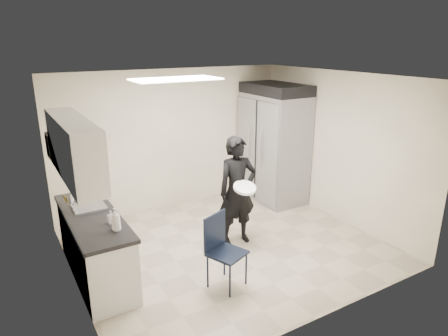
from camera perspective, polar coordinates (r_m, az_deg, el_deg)
floor at (r=6.39m, az=0.50°, el=-11.08°), size 4.50×4.50×0.00m
ceiling at (r=5.61m, az=0.57°, el=12.85°), size 4.50×4.50×0.00m
back_wall at (r=7.58m, az=-7.32°, el=4.08°), size 4.50×0.00×4.50m
left_wall at (r=5.14m, az=-21.51°, el=-3.82°), size 0.00×4.00×4.00m
right_wall at (r=7.24m, az=15.97°, el=2.87°), size 0.00×4.00×4.00m
ceiling_panel at (r=5.69m, az=-6.89°, el=12.49°), size 1.20×0.60×0.02m
lower_counter at (r=5.72m, az=-17.87°, el=-10.78°), size 0.60×1.90×0.86m
countertop at (r=5.53m, az=-18.32°, el=-6.63°), size 0.64×1.95×0.05m
sink at (r=5.76m, az=-18.68°, el=-5.80°), size 0.42×0.40×0.14m
faucet at (r=5.68m, az=-20.79°, el=-4.76°), size 0.02×0.02×0.24m
upper_cabinets at (r=5.20m, az=-20.66°, el=2.61°), size 0.35×1.80×0.75m
towel_dispenser at (r=6.35m, az=-22.98°, el=3.04°), size 0.22×0.30×0.35m
notice_sticker_left at (r=5.27m, az=-21.54°, el=-4.27°), size 0.00×0.12×0.07m
notice_sticker_right at (r=5.47m, az=-21.85°, el=-3.95°), size 0.00×0.12×0.07m
commercial_fridge at (r=7.94m, az=7.09°, el=2.86°), size 0.80×1.35×2.10m
fridge_compressor at (r=7.73m, az=7.42°, el=11.12°), size 0.80×1.35×0.20m
folding_chair at (r=5.24m, az=0.44°, el=-12.11°), size 0.55×0.55×0.95m
man_tuxedo at (r=6.17m, az=1.91°, el=-3.32°), size 0.67×0.49×1.72m
bucket_lid at (r=5.91m, az=2.98°, el=-2.82°), size 0.37×0.37×0.04m
soap_bottle_a at (r=4.96m, az=-15.20°, el=-7.08°), size 0.16×0.16×0.29m
soap_bottle_b at (r=5.19m, az=-15.86°, el=-6.75°), size 0.08×0.08×0.16m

